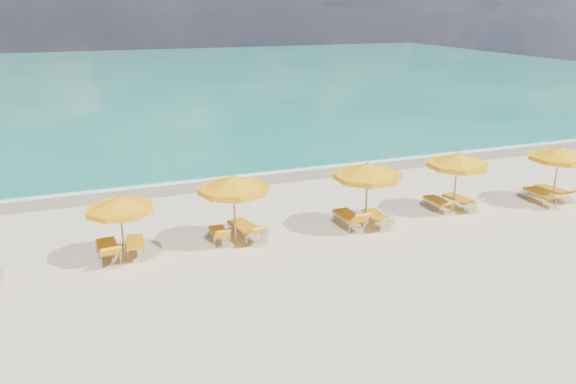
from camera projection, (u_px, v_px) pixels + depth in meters
name	position (u px, v px, depth m)	size (l,w,h in m)	color
ground_plane	(303.00, 237.00, 19.75)	(120.00, 120.00, 0.00)	beige
ocean	(140.00, 78.00, 62.31)	(120.00, 80.00, 0.30)	#167F67
wet_sand_band	(244.00, 179.00, 26.31)	(120.00, 2.60, 0.01)	tan
foam_line	(239.00, 174.00, 27.02)	(120.00, 1.20, 0.03)	white
whitecap_near	(99.00, 144.00, 32.81)	(14.00, 0.36, 0.05)	white
whitecap_far	(282.00, 109.00, 43.71)	(18.00, 0.30, 0.05)	white
umbrella_2	(120.00, 205.00, 17.42)	(2.68, 2.68, 2.18)	tan
umbrella_3	(234.00, 185.00, 18.61)	(2.62, 2.62, 2.46)	tan
umbrella_4	(368.00, 172.00, 19.86)	(3.28, 3.28, 2.52)	tan
umbrella_5	(458.00, 161.00, 21.55)	(3.16, 3.16, 2.43)	tan
umbrella_6	(559.00, 154.00, 22.51)	(3.11, 3.11, 2.43)	tan
lounger_2_left	(108.00, 252.00, 17.99)	(0.76, 1.93, 0.86)	#A5A8AD
lounger_2_right	(135.00, 247.00, 18.47)	(0.69, 1.76, 0.61)	#A5A8AD
lounger_3_left	(219.00, 236.00, 19.29)	(0.64, 1.59, 0.78)	#A5A8AD
lounger_3_right	(246.00, 232.00, 19.58)	(1.04, 2.09, 0.85)	#A5A8AD
lounger_4_left	(349.00, 221.00, 20.56)	(0.69, 1.95, 0.93)	#A5A8AD
lounger_4_right	(375.00, 219.00, 20.84)	(0.72, 1.79, 0.63)	#A5A8AD
lounger_5_left	(438.00, 204.00, 22.34)	(0.58, 1.72, 0.70)	#A5A8AD
lounger_5_right	(459.00, 202.00, 22.58)	(0.81, 1.85, 0.67)	#A5A8AD
lounger_6_left	(541.00, 197.00, 23.09)	(0.88, 2.07, 0.76)	#A5A8AD
lounger_6_right	(553.00, 193.00, 23.67)	(0.94, 1.93, 0.68)	#A5A8AD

